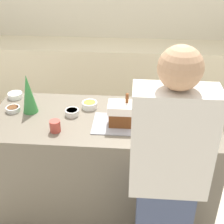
% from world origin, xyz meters
% --- Properties ---
extents(ground_plane, '(12.00, 12.00, 0.00)m').
position_xyz_m(ground_plane, '(0.00, 0.00, 0.00)').
color(ground_plane, beige).
extents(wall_back, '(8.00, 0.05, 2.60)m').
position_xyz_m(wall_back, '(0.00, 2.08, 1.30)').
color(wall_back, beige).
rests_on(wall_back, ground_plane).
extents(back_cabinet_block, '(6.00, 0.60, 0.95)m').
position_xyz_m(back_cabinet_block, '(0.00, 1.75, 0.48)').
color(back_cabinet_block, beige).
rests_on(back_cabinet_block, ground_plane).
extents(kitchen_island, '(1.84, 0.79, 0.92)m').
position_xyz_m(kitchen_island, '(0.00, 0.00, 0.46)').
color(kitchen_island, '#6B6051').
rests_on(kitchen_island, ground_plane).
extents(baking_tray, '(0.43, 0.31, 0.01)m').
position_xyz_m(baking_tray, '(0.14, -0.08, 0.92)').
color(baking_tray, '#9E9EA8').
rests_on(baking_tray, kitchen_island).
extents(gingerbread_house, '(0.19, 0.16, 0.25)m').
position_xyz_m(gingerbread_house, '(0.14, -0.08, 1.02)').
color(gingerbread_house, brown).
rests_on(gingerbread_house, baking_tray).
extents(decorative_tree, '(0.12, 0.12, 0.33)m').
position_xyz_m(decorative_tree, '(-0.61, 0.06, 1.08)').
color(decorative_tree, '#33843D').
rests_on(decorative_tree, kitchen_island).
extents(candy_bowl_front_corner, '(0.10, 0.10, 0.04)m').
position_xyz_m(candy_bowl_front_corner, '(0.28, 0.19, 0.94)').
color(candy_bowl_front_corner, silver).
rests_on(candy_bowl_front_corner, kitchen_island).
extents(candy_bowl_beside_tree, '(0.12, 0.12, 0.04)m').
position_xyz_m(candy_bowl_beside_tree, '(-0.76, 0.05, 0.94)').
color(candy_bowl_beside_tree, silver).
rests_on(candy_bowl_beside_tree, kitchen_island).
extents(candy_bowl_near_tray_right, '(0.12, 0.12, 0.04)m').
position_xyz_m(candy_bowl_near_tray_right, '(0.68, 0.12, 0.94)').
color(candy_bowl_near_tray_right, white).
rests_on(candy_bowl_near_tray_right, kitchen_island).
extents(candy_bowl_far_right, '(0.13, 0.13, 0.04)m').
position_xyz_m(candy_bowl_far_right, '(-0.83, 0.29, 0.94)').
color(candy_bowl_far_right, white).
rests_on(candy_bowl_far_right, kitchen_island).
extents(candy_bowl_far_left, '(0.13, 0.13, 0.05)m').
position_xyz_m(candy_bowl_far_left, '(-0.13, 0.16, 0.95)').
color(candy_bowl_far_left, white).
rests_on(candy_bowl_far_left, kitchen_island).
extents(candy_bowl_behind_tray, '(0.11, 0.11, 0.05)m').
position_xyz_m(candy_bowl_behind_tray, '(-0.26, 0.03, 0.94)').
color(candy_bowl_behind_tray, silver).
rests_on(candy_bowl_behind_tray, kitchen_island).
extents(candy_bowl_center_rear, '(0.12, 0.12, 0.05)m').
position_xyz_m(candy_bowl_center_rear, '(0.73, 0.31, 0.95)').
color(candy_bowl_center_rear, white).
rests_on(candy_bowl_center_rear, kitchen_island).
extents(cookbook, '(0.22, 0.13, 0.02)m').
position_xyz_m(cookbook, '(0.51, 0.22, 0.93)').
color(cookbook, '#CCB78C').
rests_on(cookbook, kitchen_island).
extents(mug, '(0.08, 0.08, 0.09)m').
position_xyz_m(mug, '(-0.34, -0.21, 0.96)').
color(mug, '#B24238').
rests_on(mug, kitchen_island).
extents(person, '(0.46, 0.58, 1.76)m').
position_xyz_m(person, '(0.46, -0.67, 0.91)').
color(person, '#424C6B').
rests_on(person, ground_plane).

